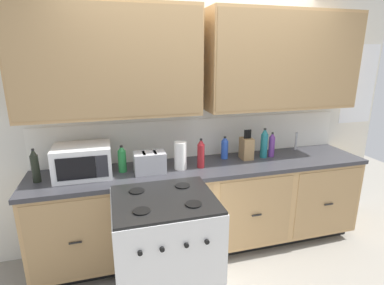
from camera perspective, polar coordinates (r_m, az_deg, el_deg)
The scene contains 15 objects.
ground_plane at distance 3.14m, azimuth 4.34°, elevation -22.08°, with size 8.11×8.11×0.00m, color gray.
wall_unit at distance 2.95m, azimuth 1.76°, elevation 10.87°, with size 4.45×0.40×2.55m.
counter_run at distance 3.12m, azimuth 2.69°, elevation -12.00°, with size 3.28×0.64×0.92m.
stove_range at distance 2.49m, azimuth -5.03°, elevation -20.14°, with size 0.76×0.68×0.95m.
microwave at distance 2.80m, azimuth -19.99°, elevation -3.31°, with size 0.48×0.37×0.28m.
toaster at distance 2.75m, azimuth -8.01°, elevation -3.77°, with size 0.28×0.18×0.19m.
knife_block at distance 3.13m, azimuth 10.29°, elevation -1.04°, with size 0.11×0.14×0.31m.
sink_faucet at distance 3.58m, azimuth 19.11°, elevation 0.26°, with size 0.02×0.02×0.20m, color #B2B5BA.
paper_towel_roll at distance 2.80m, azimuth -2.21°, elevation -2.50°, with size 0.12×0.12×0.26m, color white.
bottle_green at distance 2.80m, azimuth -13.12°, elevation -3.07°, with size 0.07×0.07×0.25m.
bottle_blue at distance 3.11m, azimuth 6.21°, elevation -1.00°, with size 0.07×0.07×0.23m.
bottle_teal at distance 3.20m, azimuth 13.51°, elevation -0.14°, with size 0.07×0.07×0.31m.
bottle_violet at distance 3.25m, azimuth 14.89°, elevation -0.43°, with size 0.06×0.06×0.26m.
bottle_dark at distance 2.82m, azimuth -27.61°, elevation -3.97°, with size 0.06×0.06×0.29m.
bottle_red at distance 2.83m, azimuth 1.70°, elevation -2.11°, with size 0.07×0.07×0.28m.
Camera 1 is at (-0.87, -2.31, 1.94)m, focal length 28.13 mm.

